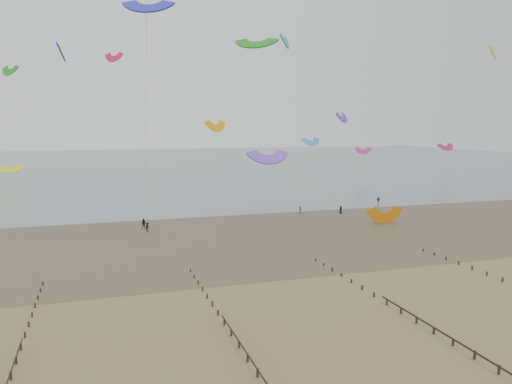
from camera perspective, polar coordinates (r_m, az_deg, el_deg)
ground at (r=60.20m, az=8.11°, el=-11.02°), size 500.00×500.00×0.00m
sea_and_shore at (r=90.26m, az=-3.80°, el=-4.62°), size 500.00×665.00×0.03m
groynes at (r=47.24m, az=23.27°, el=-16.36°), size 72.16×50.16×1.00m
kitesurfers at (r=105.06m, az=1.52°, el=-2.39°), size 149.16×19.83×1.89m
grounded_kite at (r=101.94m, az=14.47°, el=-3.43°), size 6.69×5.28×3.61m
kites_airborne at (r=140.01m, az=-8.54°, el=8.92°), size 238.71×115.27×44.34m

